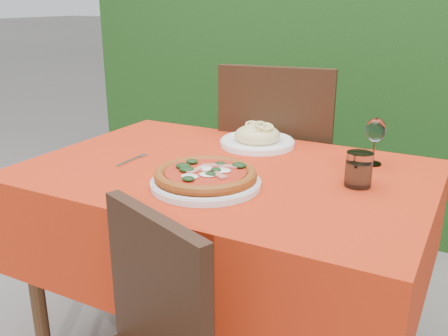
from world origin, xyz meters
The scene contains 8 objects.
hedge centered at (0.00, 1.55, 0.92)m, with size 3.20×0.55×1.78m.
dining_table centered at (0.00, 0.00, 0.60)m, with size 1.26×0.86×0.75m.
chair_far centered at (-0.05, 0.58, 0.58)m, with size 0.52×0.52×1.01m.
pizza_plate centered at (0.02, -0.17, 0.78)m, with size 0.33×0.33×0.06m.
pasta_plate centered at (-0.02, 0.29, 0.78)m, with size 0.27×0.27×0.08m.
water_glass centered at (0.41, 0.04, 0.79)m, with size 0.08×0.08×0.10m.
wine_glass centered at (0.40, 0.26, 0.86)m, with size 0.06×0.06×0.16m.
fork centered at (-0.31, -0.09, 0.75)m, with size 0.02×0.16×0.00m, color #B5B5BD.
Camera 1 is at (0.70, -1.33, 1.26)m, focal length 40.00 mm.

